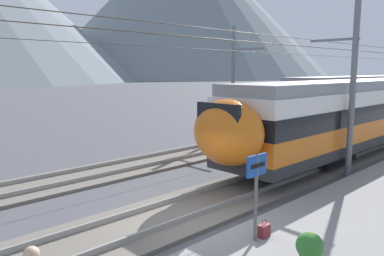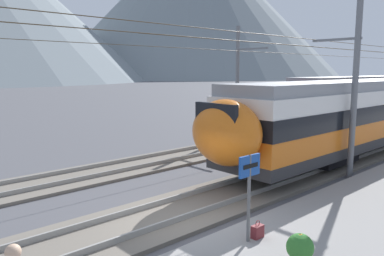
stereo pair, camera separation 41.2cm
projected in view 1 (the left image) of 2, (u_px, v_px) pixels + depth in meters
name	position (u px, v px, depth m)	size (l,w,h in m)	color
ground_plane	(192.00, 229.00, 10.59)	(400.00, 400.00, 0.00)	#4C4C51
track_near	(167.00, 216.00, 11.31)	(120.00, 3.00, 0.28)	#6B6359
track_far	(76.00, 178.00, 15.32)	(120.00, 3.00, 0.28)	#6B6359
train_far_track	(371.00, 93.00, 35.55)	(29.29, 2.87, 4.27)	#2D2D30
catenary_mast_mid	(350.00, 75.00, 15.25)	(49.64, 2.06, 8.06)	slate
catenary_mast_far_side	(235.00, 79.00, 24.74)	(49.64, 2.50, 7.15)	slate
platform_sign	(256.00, 178.00, 8.93)	(0.70, 0.08, 2.10)	#59595B
handbag_near_sign	(264.00, 231.00, 9.33)	(0.32, 0.18, 0.45)	maroon
potted_plant_platform_edge	(309.00, 248.00, 7.78)	(0.56, 0.56, 0.78)	brown
mountain_right_ridge	(183.00, 4.00, 229.96)	(172.80, 172.80, 88.31)	slate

